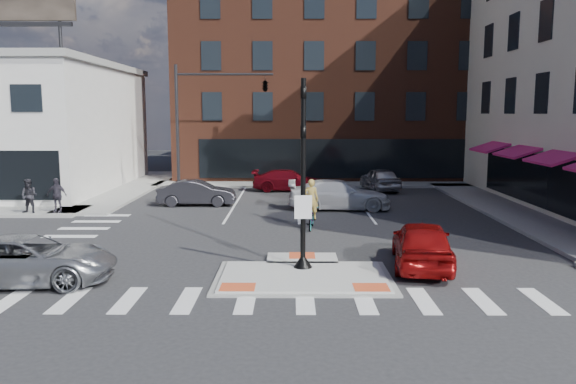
{
  "coord_description": "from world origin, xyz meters",
  "views": [
    {
      "loc": [
        -0.37,
        -17.13,
        5.03
      ],
      "look_at": [
        -0.5,
        4.39,
        2.0
      ],
      "focal_mm": 35.0,
      "sensor_mm": 36.0,
      "label": 1
    }
  ],
  "objects_px": {
    "bg_car_silver": "(380,179)",
    "cyclist": "(311,212)",
    "red_sedan": "(422,244)",
    "bg_car_dark": "(197,193)",
    "pedestrian_a": "(29,196)",
    "pedestrian_b": "(57,195)",
    "silver_suv": "(26,260)",
    "bg_car_red": "(289,180)",
    "white_pickup": "(339,195)"
  },
  "relations": [
    {
      "from": "bg_car_silver",
      "to": "pedestrian_b",
      "type": "distance_m",
      "value": 19.68
    },
    {
      "from": "red_sedan",
      "to": "pedestrian_a",
      "type": "relative_size",
      "value": 2.69
    },
    {
      "from": "red_sedan",
      "to": "bg_car_dark",
      "type": "height_order",
      "value": "red_sedan"
    },
    {
      "from": "silver_suv",
      "to": "white_pickup",
      "type": "distance_m",
      "value": 16.67
    },
    {
      "from": "bg_car_dark",
      "to": "pedestrian_a",
      "type": "bearing_deg",
      "value": 111.84
    },
    {
      "from": "cyclist",
      "to": "pedestrian_b",
      "type": "distance_m",
      "value": 12.9
    },
    {
      "from": "silver_suv",
      "to": "bg_car_dark",
      "type": "bearing_deg",
      "value": -15.25
    },
    {
      "from": "bg_car_silver",
      "to": "pedestrian_b",
      "type": "relative_size",
      "value": 2.58
    },
    {
      "from": "cyclist",
      "to": "pedestrian_a",
      "type": "bearing_deg",
      "value": -5.71
    },
    {
      "from": "white_pickup",
      "to": "pedestrian_a",
      "type": "height_order",
      "value": "pedestrian_a"
    },
    {
      "from": "bg_car_silver",
      "to": "bg_car_red",
      "type": "bearing_deg",
      "value": -6.18
    },
    {
      "from": "bg_car_red",
      "to": "pedestrian_b",
      "type": "distance_m",
      "value": 14.51
    },
    {
      "from": "silver_suv",
      "to": "bg_car_red",
      "type": "relative_size",
      "value": 1.09
    },
    {
      "from": "pedestrian_a",
      "to": "red_sedan",
      "type": "bearing_deg",
      "value": -21.46
    },
    {
      "from": "white_pickup",
      "to": "pedestrian_b",
      "type": "distance_m",
      "value": 14.25
    },
    {
      "from": "bg_car_silver",
      "to": "bg_car_red",
      "type": "distance_m",
      "value": 5.96
    },
    {
      "from": "pedestrian_b",
      "to": "bg_car_silver",
      "type": "bearing_deg",
      "value": 31.25
    },
    {
      "from": "cyclist",
      "to": "red_sedan",
      "type": "bearing_deg",
      "value": 125.92
    },
    {
      "from": "bg_car_red",
      "to": "pedestrian_a",
      "type": "height_order",
      "value": "pedestrian_a"
    },
    {
      "from": "white_pickup",
      "to": "pedestrian_a",
      "type": "bearing_deg",
      "value": 98.06
    },
    {
      "from": "pedestrian_a",
      "to": "silver_suv",
      "type": "bearing_deg",
      "value": -59.0
    },
    {
      "from": "silver_suv",
      "to": "pedestrian_b",
      "type": "height_order",
      "value": "pedestrian_b"
    },
    {
      "from": "red_sedan",
      "to": "pedestrian_a",
      "type": "bearing_deg",
      "value": -19.54
    },
    {
      "from": "bg_car_red",
      "to": "pedestrian_b",
      "type": "height_order",
      "value": "pedestrian_b"
    },
    {
      "from": "white_pickup",
      "to": "cyclist",
      "type": "bearing_deg",
      "value": 162.41
    },
    {
      "from": "white_pickup",
      "to": "bg_car_silver",
      "type": "height_order",
      "value": "white_pickup"
    },
    {
      "from": "pedestrian_a",
      "to": "pedestrian_b",
      "type": "distance_m",
      "value": 1.28
    },
    {
      "from": "silver_suv",
      "to": "pedestrian_b",
      "type": "distance_m",
      "value": 11.85
    },
    {
      "from": "white_pickup",
      "to": "cyclist",
      "type": "xyz_separation_m",
      "value": [
        -1.65,
        -5.04,
        -0.03
      ]
    },
    {
      "from": "bg_car_dark",
      "to": "cyclist",
      "type": "height_order",
      "value": "cyclist"
    },
    {
      "from": "silver_suv",
      "to": "bg_car_silver",
      "type": "relative_size",
      "value": 1.17
    },
    {
      "from": "red_sedan",
      "to": "bg_car_red",
      "type": "height_order",
      "value": "red_sedan"
    },
    {
      "from": "bg_car_red",
      "to": "bg_car_dark",
      "type": "bearing_deg",
      "value": 141.87
    },
    {
      "from": "bg_car_red",
      "to": "bg_car_silver",
      "type": "bearing_deg",
      "value": -84.91
    },
    {
      "from": "pedestrian_b",
      "to": "bg_car_dark",
      "type": "bearing_deg",
      "value": 28.96
    },
    {
      "from": "silver_suv",
      "to": "cyclist",
      "type": "relative_size",
      "value": 2.35
    },
    {
      "from": "pedestrian_a",
      "to": "pedestrian_b",
      "type": "bearing_deg",
      "value": 17.23
    },
    {
      "from": "bg_car_silver",
      "to": "bg_car_red",
      "type": "relative_size",
      "value": 0.94
    },
    {
      "from": "bg_car_dark",
      "to": "bg_car_silver",
      "type": "distance_m",
      "value": 12.56
    },
    {
      "from": "pedestrian_b",
      "to": "red_sedan",
      "type": "bearing_deg",
      "value": -26.86
    },
    {
      "from": "silver_suv",
      "to": "pedestrian_a",
      "type": "bearing_deg",
      "value": 19.84
    },
    {
      "from": "red_sedan",
      "to": "cyclist",
      "type": "bearing_deg",
      "value": -52.25
    },
    {
      "from": "red_sedan",
      "to": "cyclist",
      "type": "height_order",
      "value": "cyclist"
    },
    {
      "from": "silver_suv",
      "to": "bg_car_red",
      "type": "bearing_deg",
      "value": -25.62
    },
    {
      "from": "bg_car_silver",
      "to": "pedestrian_a",
      "type": "relative_size",
      "value": 2.61
    },
    {
      "from": "pedestrian_b",
      "to": "silver_suv",
      "type": "bearing_deg",
      "value": -67.93
    },
    {
      "from": "white_pickup",
      "to": "pedestrian_a",
      "type": "distance_m",
      "value": 15.52
    },
    {
      "from": "red_sedan",
      "to": "cyclist",
      "type": "distance_m",
      "value": 7.02
    },
    {
      "from": "red_sedan",
      "to": "cyclist",
      "type": "xyz_separation_m",
      "value": [
        -3.44,
        6.12,
        -0.04
      ]
    },
    {
      "from": "bg_car_silver",
      "to": "cyclist",
      "type": "distance_m",
      "value": 13.32
    }
  ]
}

